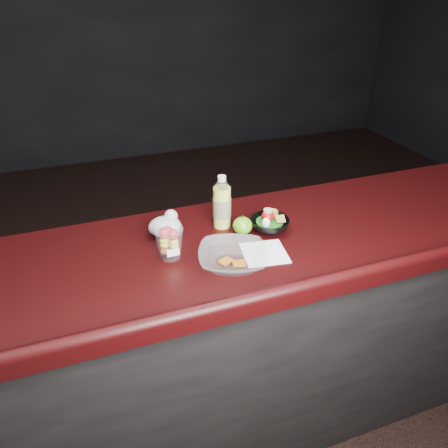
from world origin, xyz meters
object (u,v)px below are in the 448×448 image
at_px(green_apple, 243,226).
at_px(snack_bowl, 269,223).
at_px(takeout_bowl, 233,258).
at_px(fruit_cup, 169,239).
at_px(lemonade_bottle, 222,206).

distance_m(green_apple, snack_bowl, 0.11).
bearing_deg(snack_bowl, takeout_bowl, -141.70).
bearing_deg(takeout_bowl, fruit_cup, 147.50).
bearing_deg(takeout_bowl, lemonade_bottle, 77.96).
bearing_deg(green_apple, fruit_cup, -168.39).
bearing_deg(snack_bowl, lemonade_bottle, 150.59).
xyz_separation_m(snack_bowl, takeout_bowl, (-0.23, -0.18, 0.00)).
relative_size(lemonade_bottle, green_apple, 2.77).
bearing_deg(snack_bowl, green_apple, 175.17).
relative_size(fruit_cup, green_apple, 1.84).
relative_size(green_apple, takeout_bowl, 0.26).
height_order(lemonade_bottle, green_apple, lemonade_bottle).
distance_m(green_apple, takeout_bowl, 0.22).
distance_m(snack_bowl, takeout_bowl, 0.29).
bearing_deg(lemonade_bottle, takeout_bowl, -102.04).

